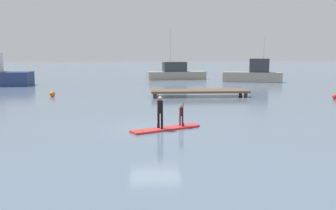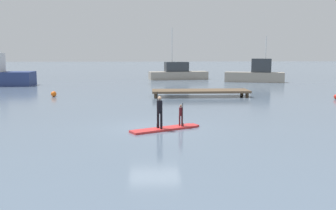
{
  "view_description": "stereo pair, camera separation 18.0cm",
  "coord_description": "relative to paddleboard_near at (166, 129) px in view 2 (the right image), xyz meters",
  "views": [
    {
      "loc": [
        -0.43,
        -18.21,
        3.78
      ],
      "look_at": [
        0.8,
        2.43,
        0.81
      ],
      "focal_mm": 40.12,
      "sensor_mm": 36.0,
      "label": 1
    },
    {
      "loc": [
        -0.25,
        -18.22,
        3.78
      ],
      "look_at": [
        0.8,
        2.43,
        0.81
      ],
      "focal_mm": 40.12,
      "sensor_mm": 36.0,
      "label": 2
    }
  ],
  "objects": [
    {
      "name": "ground_plane",
      "position": [
        -0.54,
        0.38,
        -0.05
      ],
      "size": [
        240.0,
        240.0,
        0.0
      ],
      "primitive_type": "plane",
      "color": "slate"
    },
    {
      "name": "paddler_adult",
      "position": [
        -0.3,
        -0.15,
        0.94
      ],
      "size": [
        0.37,
        0.45,
        1.75
      ],
      "color": "black",
      "rests_on": "paddleboard_near"
    },
    {
      "name": "floating_dock",
      "position": [
        3.51,
        13.29,
        0.4
      ],
      "size": [
        8.09,
        2.37,
        0.55
      ],
      "color": "brown",
      "rests_on": "ground"
    },
    {
      "name": "motor_boat_small_navy",
      "position": [
        3.09,
        32.61,
        0.81
      ],
      "size": [
        8.06,
        3.28,
        6.87
      ],
      "color": "#9E9384",
      "rests_on": "ground"
    },
    {
      "name": "mooring_buoy_mid",
      "position": [
        14.05,
        10.95,
        0.15
      ],
      "size": [
        0.4,
        0.4,
        0.4
      ],
      "primitive_type": "sphere",
      "color": "red",
      "rests_on": "ground"
    },
    {
      "name": "fishing_boat_green_midground",
      "position": [
        12.42,
        27.89,
        0.94
      ],
      "size": [
        7.35,
        3.66,
        5.6
      ],
      "color": "#9E9384",
      "rests_on": "ground"
    },
    {
      "name": "paddleboard_near",
      "position": [
        0.0,
        0.0,
        0.0
      ],
      "size": [
        3.49,
        2.26,
        0.1
      ],
      "color": "red",
      "rests_on": "ground"
    },
    {
      "name": "mooring_buoy_near",
      "position": [
        -8.77,
        13.77,
        0.18
      ],
      "size": [
        0.46,
        0.46,
        0.46
      ],
      "primitive_type": "sphere",
      "color": "orange",
      "rests_on": "ground"
    },
    {
      "name": "paddler_child_solo",
      "position": [
        0.78,
        0.4,
        0.65
      ],
      "size": [
        0.25,
        0.35,
        1.17
      ],
      "color": "#4C1419",
      "rests_on": "paddleboard_near"
    }
  ]
}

